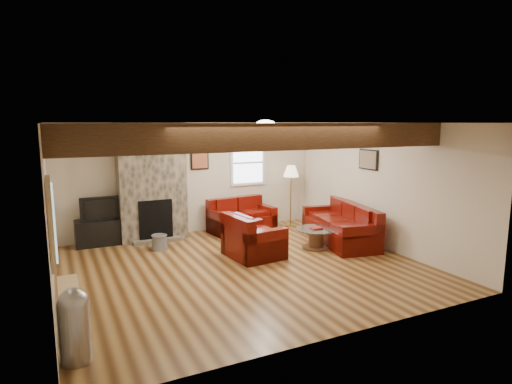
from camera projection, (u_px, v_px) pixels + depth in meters
room at (243, 197)px, 7.31m from camera, size 8.00×8.00×8.00m
oak_beam at (278, 137)px, 6.03m from camera, size 6.00×0.36×0.38m
chimney_breast at (152, 183)px, 9.09m from camera, size 1.40×0.67×2.50m
back_window at (248, 163)px, 10.25m from camera, size 0.90×0.08×1.10m
hatch_window at (52, 220)px, 4.67m from camera, size 0.08×1.00×0.90m
ceiling_dome at (266, 126)px, 8.30m from camera, size 0.40×0.40×0.18m
artwork_back at (200, 158)px, 9.70m from camera, size 0.42×0.06×0.52m
artwork_right at (368, 160)px, 8.77m from camera, size 0.06×0.55×0.42m
sofa_three at (339, 223)px, 9.00m from camera, size 1.29×2.24×0.81m
loveseat at (242, 215)px, 9.85m from camera, size 1.54×1.00×0.77m
armchair_red at (254, 235)px, 8.02m from camera, size 0.99×1.10×0.82m
coffee_table at (316, 238)px, 8.58m from camera, size 0.82×0.82×0.43m
tv_cabinet at (103, 232)px, 8.83m from camera, size 1.07×0.43×0.54m
television at (101, 208)px, 8.75m from camera, size 0.85×0.11×0.49m
floor_lamp at (291, 174)px, 10.27m from camera, size 0.38×0.38×1.48m
pine_bench at (70, 304)px, 5.48m from camera, size 0.25×1.09×0.41m
pedal_bin at (75, 326)px, 4.47m from camera, size 0.39×0.39×0.81m
coal_bucket at (159, 242)px, 8.49m from camera, size 0.33×0.33×0.31m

